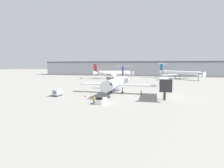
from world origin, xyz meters
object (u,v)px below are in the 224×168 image
at_px(traffic_cone_left, 85,96).
at_px(worker_by_wing, 141,92).
at_px(luggage_cart, 57,93).
at_px(jet_bridge, 164,83).
at_px(airplane_main, 116,83).
at_px(worker_near_tug, 94,100).
at_px(airplane_parked_far_right, 113,73).
at_px(pushback_tug, 101,101).
at_px(airplane_parked_far_left, 179,73).

bearing_deg(traffic_cone_left, worker_by_wing, 25.26).
relative_size(luggage_cart, jet_bridge, 0.23).
relative_size(airplane_main, worker_near_tug, 16.29).
xyz_separation_m(luggage_cart, jet_bridge, (33.24, 4.35, 3.36)).
relative_size(worker_by_wing, airplane_parked_far_right, 0.05).
height_order(pushback_tug, airplane_parked_far_left, airplane_parked_far_left).
relative_size(airplane_main, worker_by_wing, 16.94).
xyz_separation_m(airplane_main, worker_near_tug, (-2.40, -17.25, -2.86)).
distance_m(luggage_cart, airplane_parked_far_left, 93.79).
bearing_deg(luggage_cart, traffic_cone_left, 4.22).
bearing_deg(pushback_tug, airplane_parked_far_right, 100.63).
relative_size(pushback_tug, airplane_parked_far_left, 0.16).
xyz_separation_m(airplane_main, traffic_cone_left, (-7.92, -9.63, -3.37)).
bearing_deg(traffic_cone_left, pushback_tug, -45.75).
distance_m(traffic_cone_left, jet_bridge, 24.50).
height_order(worker_near_tug, airplane_parked_far_right, airplane_parked_far_right).
distance_m(worker_near_tug, worker_by_wing, 19.17).
xyz_separation_m(pushback_tug, airplane_parked_far_left, (30.83, 87.65, 3.36)).
bearing_deg(jet_bridge, airplane_parked_far_right, 114.37).
relative_size(luggage_cart, airplane_parked_far_left, 0.11).
relative_size(traffic_cone_left, jet_bridge, 0.05).
height_order(worker_by_wing, jet_bridge, jet_bridge).
relative_size(airplane_main, luggage_cart, 8.38).
xyz_separation_m(worker_near_tug, worker_by_wing, (11.24, 15.53, -0.04)).
bearing_deg(airplane_parked_far_left, luggage_cart, -120.49).
bearing_deg(airplane_main, luggage_cart, -149.17).
height_order(worker_by_wing, traffic_cone_left, worker_by_wing).
height_order(airplane_main, airplane_parked_far_right, airplane_parked_far_right).
bearing_deg(worker_near_tug, luggage_cart, 155.02).
relative_size(pushback_tug, jet_bridge, 0.32).
relative_size(airplane_main, traffic_cone_left, 34.78).
xyz_separation_m(airplane_main, jet_bridge, (15.96, -5.96, 0.71)).
height_order(worker_near_tug, traffic_cone_left, worker_near_tug).
bearing_deg(jet_bridge, luggage_cart, -172.54).
distance_m(pushback_tug, airplane_parked_far_right, 82.88).
relative_size(pushback_tug, worker_near_tug, 2.75).
relative_size(worker_near_tug, traffic_cone_left, 2.14).
distance_m(traffic_cone_left, airplane_parked_far_right, 74.34).
distance_m(airplane_parked_far_left, jet_bridge, 77.76).
bearing_deg(airplane_parked_far_left, airplane_main, -113.26).
bearing_deg(luggage_cart, jet_bridge, 7.46).
distance_m(airplane_main, pushback_tug, 17.47).
distance_m(worker_by_wing, jet_bridge, 9.05).
distance_m(airplane_parked_far_right, jet_bridge, 77.04).
height_order(airplane_main, jet_bridge, airplane_main).
relative_size(traffic_cone_left, airplane_parked_far_left, 0.03).
distance_m(airplane_parked_far_left, airplane_parked_far_right, 46.53).
xyz_separation_m(airplane_main, worker_by_wing, (8.84, -1.72, -2.90)).
distance_m(airplane_main, airplane_parked_far_left, 76.69).
xyz_separation_m(airplane_main, airplane_parked_far_right, (-15.83, 64.21, 0.12)).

